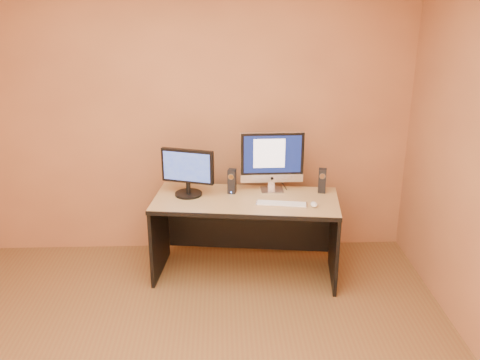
# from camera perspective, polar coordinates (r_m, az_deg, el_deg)

# --- Properties ---
(walls) EXTENTS (4.00, 4.00, 2.60)m
(walls) POSITION_cam_1_polar(r_m,az_deg,el_deg) (2.95, -7.23, -2.10)
(walls) COLOR #A86C43
(walls) RESTS_ON ground
(desk) EXTENTS (1.62, 0.86, 0.71)m
(desk) POSITION_cam_1_polar(r_m,az_deg,el_deg) (4.64, 0.60, -6.13)
(desk) COLOR #A68853
(desk) RESTS_ON ground
(imac) EXTENTS (0.55, 0.21, 0.53)m
(imac) POSITION_cam_1_polar(r_m,az_deg,el_deg) (4.59, 3.49, 1.98)
(imac) COLOR #B9B8BD
(imac) RESTS_ON desk
(second_monitor) EXTENTS (0.51, 0.36, 0.41)m
(second_monitor) POSITION_cam_1_polar(r_m,az_deg,el_deg) (4.52, -5.59, 0.79)
(second_monitor) COLOR black
(second_monitor) RESTS_ON desk
(speaker_left) EXTENTS (0.08, 0.08, 0.21)m
(speaker_left) POSITION_cam_1_polar(r_m,az_deg,el_deg) (4.58, -0.87, -0.13)
(speaker_left) COLOR black
(speaker_left) RESTS_ON desk
(speaker_right) EXTENTS (0.08, 0.08, 0.21)m
(speaker_right) POSITION_cam_1_polar(r_m,az_deg,el_deg) (4.65, 8.76, -0.07)
(speaker_right) COLOR black
(speaker_right) RESTS_ON desk
(keyboard) EXTENTS (0.43, 0.18, 0.02)m
(keyboard) POSITION_cam_1_polar(r_m,az_deg,el_deg) (4.38, 4.45, -2.55)
(keyboard) COLOR silver
(keyboard) RESTS_ON desk
(mouse) EXTENTS (0.06, 0.10, 0.03)m
(mouse) POSITION_cam_1_polar(r_m,az_deg,el_deg) (4.38, 7.89, -2.58)
(mouse) COLOR white
(mouse) RESTS_ON desk
(cable_a) EXTENTS (0.03, 0.21, 0.01)m
(cable_a) POSITION_cam_1_polar(r_m,az_deg,el_deg) (4.79, 4.71, -0.58)
(cable_a) COLOR black
(cable_a) RESTS_ON desk
(cable_b) EXTENTS (0.09, 0.16, 0.01)m
(cable_b) POSITION_cam_1_polar(r_m,az_deg,el_deg) (4.78, 2.96, -0.61)
(cable_b) COLOR black
(cable_b) RESTS_ON desk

